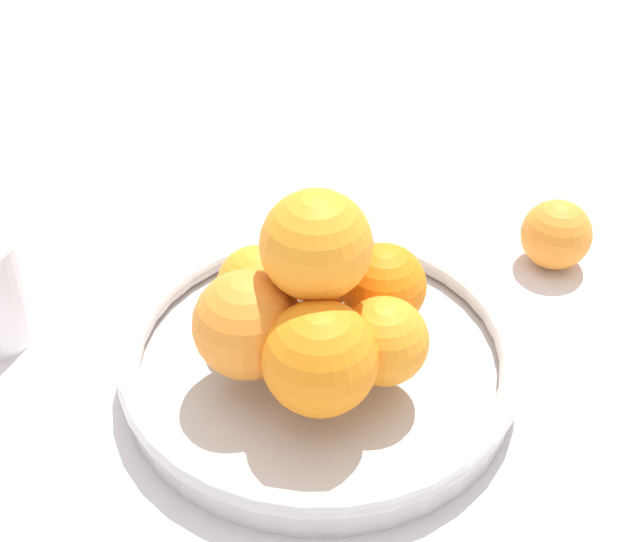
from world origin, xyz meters
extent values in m
plane|color=silver|center=(0.00, 0.00, 0.00)|extent=(4.00, 4.00, 0.00)
cylinder|color=silver|center=(0.00, 0.00, 0.01)|extent=(0.31, 0.31, 0.02)
torus|color=silver|center=(0.00, 0.00, 0.03)|extent=(0.31, 0.31, 0.02)
sphere|color=orange|center=(0.06, 0.02, 0.08)|extent=(0.08, 0.08, 0.08)
sphere|color=orange|center=(0.02, 0.05, 0.07)|extent=(0.07, 0.07, 0.07)
sphere|color=orange|center=(-0.04, 0.04, 0.07)|extent=(0.07, 0.07, 0.07)
sphere|color=orange|center=(-0.06, -0.01, 0.08)|extent=(0.08, 0.08, 0.08)
sphere|color=orange|center=(-0.02, -0.06, 0.07)|extent=(0.06, 0.06, 0.06)
sphere|color=orange|center=(0.04, -0.04, 0.08)|extent=(0.08, 0.08, 0.08)
sphere|color=orange|center=(0.01, 0.00, 0.14)|extent=(0.08, 0.08, 0.08)
sphere|color=orange|center=(-0.21, 0.17, 0.03)|extent=(0.06, 0.06, 0.06)
camera|label=1|loc=(0.49, 0.14, 0.51)|focal=50.00mm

